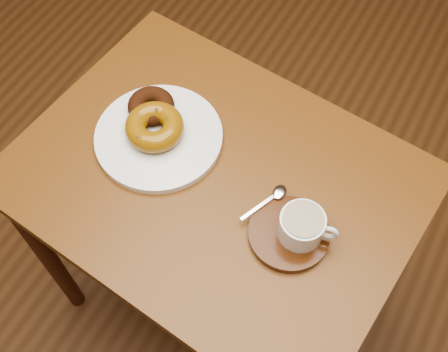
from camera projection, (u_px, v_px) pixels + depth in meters
The scene contains 8 objects.
ground at pixel (146, 277), 1.72m from camera, with size 6.00×6.00×0.00m, color #503019.
cafe_table at pixel (216, 204), 1.17m from camera, with size 0.81×0.64×0.71m.
donut_plate at pixel (159, 137), 1.11m from camera, with size 0.25×0.25×0.02m, color white.
donut_cinnamon at pixel (151, 106), 1.12m from camera, with size 0.09×0.09×0.03m, color #33170A.
donut_caramel at pixel (154, 127), 1.09m from camera, with size 0.14×0.14×0.04m.
saucer at pixel (289, 234), 1.00m from camera, with size 0.15×0.15×0.02m, color #381807.
coffee_cup at pixel (302, 226), 0.97m from camera, with size 0.11×0.08×0.06m.
teaspoon at pixel (275, 195), 1.03m from camera, with size 0.05×0.10×0.01m.
Camera 1 is at (0.50, -0.41, 1.63)m, focal length 45.00 mm.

